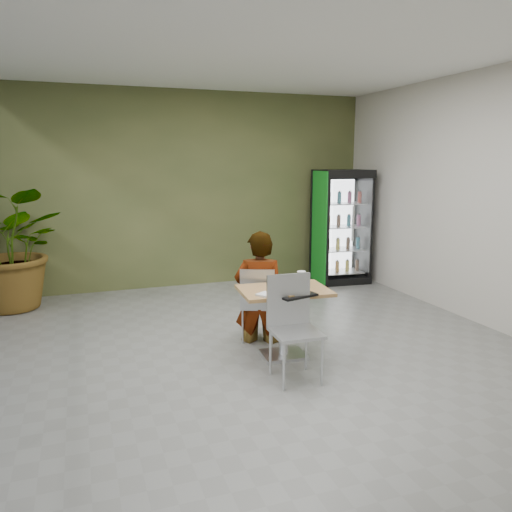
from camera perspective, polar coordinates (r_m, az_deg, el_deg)
The scene contains 12 objects.
ground at distance 5.40m, azimuth 1.43°, elevation -11.72°, with size 7.00×7.00×0.00m, color slate.
room_envelope at distance 5.01m, azimuth 1.52°, elevation 5.43°, with size 6.00×7.00×3.20m, color beige, non-canonical shape.
dining_table at distance 5.31m, azimuth 3.21°, elevation -6.02°, with size 0.97×0.72×0.75m.
chair_far at distance 5.74m, azimuth 0.18°, elevation -4.92°, with size 0.51×0.51×0.88m.
chair_near at distance 4.84m, azimuth 4.14°, elevation -7.11°, with size 0.46×0.46×1.00m.
seated_woman at distance 5.78m, azimuth 0.40°, elevation -4.96°, with size 0.59×0.38×1.60m, color black.
pizza_plate at distance 5.31m, azimuth 2.87°, elevation -3.41°, with size 0.32×0.31×0.03m.
soda_cup at distance 5.35m, azimuth 5.21°, elevation -2.64°, with size 0.09×0.09×0.17m.
napkin_stack at distance 4.98m, azimuth 1.19°, elevation -4.42°, with size 0.16×0.16×0.02m, color silver.
cafeteria_tray at distance 4.99m, azimuth 4.41°, elevation -4.41°, with size 0.39×0.28×0.02m, color black.
beverage_fridge at distance 8.69m, azimuth 9.79°, elevation 3.33°, with size 0.94×0.75×1.93m.
potted_plant at distance 7.75m, azimuth -25.92°, elevation 0.81°, with size 1.57×1.35×1.74m, color #306528.
Camera 1 is at (-1.80, -4.66, 2.07)m, focal length 35.00 mm.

